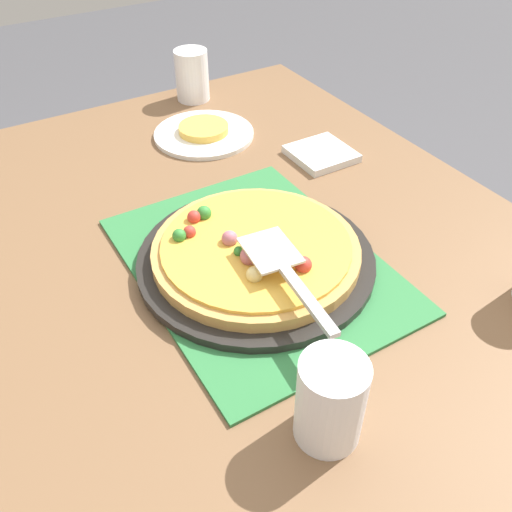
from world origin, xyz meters
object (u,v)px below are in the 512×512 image
napkin_stack (321,154)px  cup_near (330,401)px  plate_near_left (204,134)px  served_slice_left (204,129)px  cup_far (192,75)px  pizza_server (285,270)px  pizza_pan (256,259)px  pizza (255,250)px

napkin_stack → cup_near: bearing=-35.5°
plate_near_left → napkin_stack: 0.27m
served_slice_left → cup_near: cup_near is taller
cup_far → pizza_server: (0.72, -0.20, 0.01)m
pizza_pan → pizza_server: pizza_server is taller
pizza → pizza_server: pizza_server is taller
pizza → served_slice_left: size_ratio=3.00×
pizza → cup_far: size_ratio=2.75×
plate_near_left → cup_far: 0.20m
cup_near → napkin_stack: cup_near is taller
pizza → napkin_stack: size_ratio=2.75×
pizza_server → served_slice_left: bearing=165.6°
pizza → cup_near: 0.31m
pizza_pan → plate_near_left: (-0.43, 0.13, -0.01)m
cup_far → served_slice_left: bearing=-19.4°
cup_far → napkin_stack: bearing=14.6°
pizza_pan → cup_far: bearing=162.9°
cup_far → napkin_stack: (0.39, 0.10, -0.05)m
pizza → pizza_server: bearing=-5.1°
pizza_server → napkin_stack: size_ratio=1.94×
cup_far → pizza_server: cup_far is taller
plate_near_left → cup_near: 0.77m
plate_near_left → cup_near: (0.74, -0.21, 0.06)m
pizza_pan → cup_far: size_ratio=3.17×
plate_near_left → cup_far: bearing=160.6°
served_slice_left → pizza_server: (0.53, -0.14, 0.05)m
pizza_server → napkin_stack: 0.45m
pizza_pan → pizza: (-0.00, -0.00, 0.02)m
pizza_pan → napkin_stack: 0.37m
pizza_pan → pizza: pizza is taller
pizza → plate_near_left: size_ratio=1.50×
cup_near → cup_far: size_ratio=1.00×
plate_near_left → cup_near: size_ratio=1.83×
plate_near_left → cup_far: (-0.19, 0.07, 0.06)m
pizza_pan → cup_near: 0.32m
pizza_pan → cup_near: cup_near is taller
pizza_server → napkin_stack: pizza_server is taller
plate_near_left → napkin_stack: (0.21, 0.17, 0.00)m
pizza_pan → plate_near_left: pizza_pan is taller
cup_near → cup_far: same height
napkin_stack → cup_far: bearing=-165.4°
pizza_server → cup_far: bearing=164.3°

